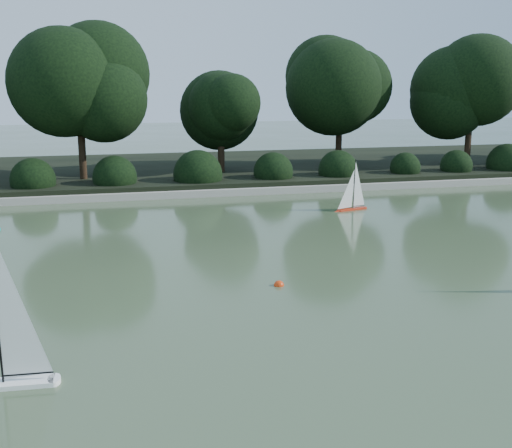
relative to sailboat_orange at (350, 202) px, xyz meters
name	(u,v)px	position (x,y,z in m)	size (l,w,h in m)	color
ground	(311,315)	(-3.09, -6.35, -0.20)	(80.00, 80.00, 0.00)	#3C4D2E
pond_coping	(201,193)	(-3.09, 2.65, -0.11)	(40.00, 0.35, 0.18)	gray
far_bank	(182,171)	(-3.09, 6.65, -0.05)	(40.00, 8.00, 0.30)	black
tree_line	(228,92)	(-1.86, 5.08, 2.44)	(26.31, 3.93, 4.39)	black
shrub_hedge	(196,175)	(-3.09, 3.55, 0.25)	(29.10, 1.10, 1.10)	black
sailboat_orange	(350,202)	(0.00, 0.00, 0.00)	(0.93, 0.38, 1.27)	red
race_buoy	(279,285)	(-3.16, -5.07, -0.20)	(0.15, 0.15, 0.15)	red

